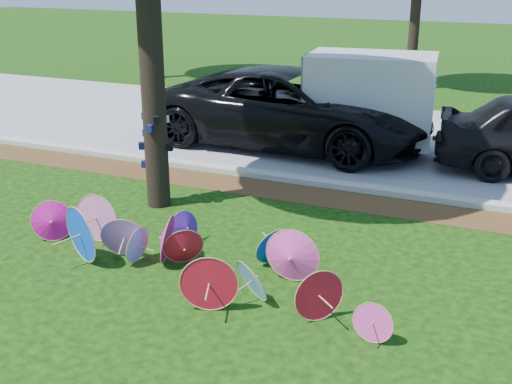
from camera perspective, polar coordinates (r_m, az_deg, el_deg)
ground at (r=9.30m, az=-7.79°, el=-8.69°), size 90.00×90.00×0.00m
mulch_strip at (r=13.01m, az=2.31°, el=0.04°), size 90.00×1.00×0.01m
curb at (r=13.61m, az=3.37°, el=1.18°), size 90.00×0.30×0.12m
street at (r=17.43m, az=8.05°, el=5.03°), size 90.00×8.00×0.01m
parasol_pile at (r=9.70m, az=-7.17°, el=-4.89°), size 6.23×2.22×0.93m
black_van at (r=16.07m, az=3.24°, el=7.42°), size 7.03×3.50×1.91m
cargo_trailer at (r=15.75m, az=10.14°, el=8.27°), size 3.13×2.19×2.66m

